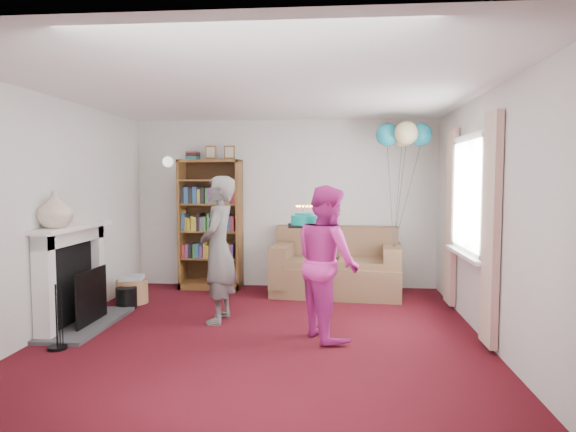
# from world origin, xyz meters

# --- Properties ---
(ground) EXTENTS (5.00, 5.00, 0.00)m
(ground) POSITION_xyz_m (0.00, 0.00, 0.00)
(ground) COLOR #34070A
(ground) RESTS_ON ground
(wall_back) EXTENTS (4.50, 0.02, 2.50)m
(wall_back) POSITION_xyz_m (0.00, 2.51, 1.25)
(wall_back) COLOR silver
(wall_back) RESTS_ON ground
(wall_left) EXTENTS (0.02, 5.00, 2.50)m
(wall_left) POSITION_xyz_m (-2.26, 0.00, 1.25)
(wall_left) COLOR silver
(wall_left) RESTS_ON ground
(wall_right) EXTENTS (0.02, 5.00, 2.50)m
(wall_right) POSITION_xyz_m (2.26, 0.00, 1.25)
(wall_right) COLOR silver
(wall_right) RESTS_ON ground
(ceiling) EXTENTS (4.50, 5.00, 0.01)m
(ceiling) POSITION_xyz_m (0.00, 0.00, 2.50)
(ceiling) COLOR white
(ceiling) RESTS_ON wall_back
(fireplace) EXTENTS (0.55, 1.80, 1.12)m
(fireplace) POSITION_xyz_m (-2.09, 0.19, 0.51)
(fireplace) COLOR #3F3F42
(fireplace) RESTS_ON ground
(window_bay) EXTENTS (0.14, 2.02, 2.20)m
(window_bay) POSITION_xyz_m (2.21, 0.60, 1.20)
(window_bay) COLOR white
(window_bay) RESTS_ON ground
(wall_sconce) EXTENTS (0.16, 0.23, 0.16)m
(wall_sconce) POSITION_xyz_m (-1.75, 2.36, 1.88)
(wall_sconce) COLOR gold
(wall_sconce) RESTS_ON ground
(bookcase) EXTENTS (0.90, 0.42, 2.11)m
(bookcase) POSITION_xyz_m (-1.09, 2.30, 0.93)
(bookcase) COLOR #472B14
(bookcase) RESTS_ON ground
(sofa) EXTENTS (1.77, 0.94, 0.94)m
(sofa) POSITION_xyz_m (0.78, 2.07, 0.35)
(sofa) COLOR brown
(sofa) RESTS_ON ground
(wicker_basket) EXTENTS (0.41, 0.41, 0.36)m
(wicker_basket) POSITION_xyz_m (-1.90, 1.26, 0.17)
(wicker_basket) COLOR olive
(wicker_basket) RESTS_ON ground
(person_striped) EXTENTS (0.42, 0.62, 1.66)m
(person_striped) POSITION_xyz_m (-0.57, 0.50, 0.83)
(person_striped) COLOR black
(person_striped) RESTS_ON ground
(person_magenta) EXTENTS (0.87, 0.94, 1.57)m
(person_magenta) POSITION_xyz_m (0.67, 0.04, 0.78)
(person_magenta) COLOR #C32789
(person_magenta) RESTS_ON ground
(birthday_cake) EXTENTS (0.36, 0.36, 0.22)m
(birthday_cake) POSITION_xyz_m (0.43, 0.20, 1.19)
(birthday_cake) COLOR black
(birthday_cake) RESTS_ON ground
(balloons) EXTENTS (0.75, 0.75, 1.70)m
(balloons) POSITION_xyz_m (1.67, 1.92, 2.22)
(balloons) COLOR #3F3F3F
(balloons) RESTS_ON ground
(mantel_vase) EXTENTS (0.46, 0.46, 0.38)m
(mantel_vase) POSITION_xyz_m (-2.12, -0.15, 1.31)
(mantel_vase) COLOR beige
(mantel_vase) RESTS_ON fireplace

